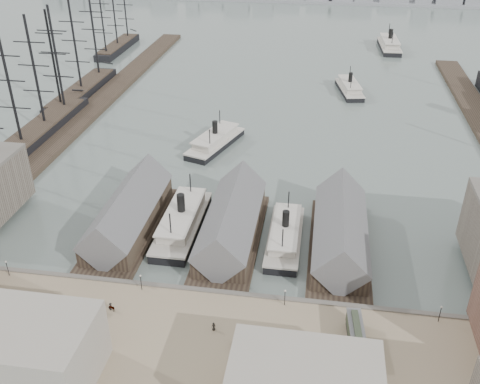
% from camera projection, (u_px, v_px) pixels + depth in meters
% --- Properties ---
extents(ground, '(900.00, 900.00, 0.00)m').
position_uv_depth(ground, '(219.00, 283.00, 117.12)').
color(ground, '#596762').
rests_on(ground, ground).
extents(quay, '(180.00, 30.00, 2.00)m').
position_uv_depth(quay, '(198.00, 347.00, 99.51)').
color(quay, '#8B795E').
rests_on(quay, ground).
extents(seawall, '(180.00, 1.20, 2.30)m').
position_uv_depth(seawall, '(214.00, 295.00, 112.10)').
color(seawall, '#59544C').
rests_on(seawall, ground).
extents(west_wharf, '(10.00, 220.00, 1.60)m').
position_uv_depth(west_wharf, '(98.00, 103.00, 211.56)').
color(west_wharf, '#2D231C').
rests_on(west_wharf, ground).
extents(ferry_shed_west, '(14.00, 42.00, 12.60)m').
position_uv_depth(ferry_shed_west, '(129.00, 215.00, 132.79)').
color(ferry_shed_west, '#2D231C').
rests_on(ferry_shed_west, ground).
extents(ferry_shed_center, '(14.00, 42.00, 12.60)m').
position_uv_depth(ferry_shed_center, '(231.00, 224.00, 129.25)').
color(ferry_shed_center, '#2D231C').
rests_on(ferry_shed_center, ground).
extents(ferry_shed_east, '(14.00, 42.00, 12.60)m').
position_uv_depth(ferry_shed_east, '(340.00, 233.00, 125.71)').
color(ferry_shed_east, '#2D231C').
rests_on(ferry_shed_east, ground).
extents(street_bldg_west, '(30.00, 16.00, 12.00)m').
position_uv_depth(street_bldg_west, '(6.00, 349.00, 89.83)').
color(street_bldg_west, gray).
rests_on(street_bldg_west, quay).
extents(lamp_post_far_w, '(0.44, 0.44, 3.92)m').
position_uv_depth(lamp_post_far_w, '(7.00, 265.00, 114.91)').
color(lamp_post_far_w, black).
rests_on(lamp_post_far_w, quay).
extents(lamp_post_near_w, '(0.44, 0.44, 3.92)m').
position_uv_depth(lamp_post_near_w, '(141.00, 279.00, 110.82)').
color(lamp_post_near_w, black).
rests_on(lamp_post_near_w, quay).
extents(lamp_post_near_e, '(0.44, 0.44, 3.92)m').
position_uv_depth(lamp_post_near_e, '(285.00, 295.00, 106.74)').
color(lamp_post_near_e, black).
rests_on(lamp_post_near_e, quay).
extents(lamp_post_far_e, '(0.44, 0.44, 3.92)m').
position_uv_depth(lamp_post_far_e, '(441.00, 311.00, 102.65)').
color(lamp_post_far_e, black).
rests_on(lamp_post_far_e, quay).
extents(ferry_docked_west, '(9.10, 30.34, 10.84)m').
position_uv_depth(ferry_docked_west, '(182.00, 221.00, 134.03)').
color(ferry_docked_west, black).
rests_on(ferry_docked_west, ground).
extents(ferry_docked_east, '(7.93, 26.43, 9.44)m').
position_uv_depth(ferry_docked_east, '(285.00, 235.00, 129.34)').
color(ferry_docked_east, black).
rests_on(ferry_docked_east, ground).
extents(ferry_open_near, '(16.25, 28.40, 9.72)m').
position_uv_depth(ferry_open_near, '(215.00, 141.00, 176.81)').
color(ferry_open_near, black).
rests_on(ferry_open_near, ground).
extents(ferry_open_mid, '(12.34, 26.17, 8.99)m').
position_uv_depth(ferry_open_mid, '(349.00, 88.00, 223.63)').
color(ferry_open_mid, black).
rests_on(ferry_open_mid, ground).
extents(ferry_open_far, '(10.84, 31.69, 11.17)m').
position_uv_depth(ferry_open_far, '(389.00, 44.00, 282.16)').
color(ferry_open_far, black).
rests_on(ferry_open_far, ground).
extents(sailing_ship_near, '(9.85, 67.86, 40.50)m').
position_uv_depth(sailing_ship_near, '(34.00, 134.00, 179.88)').
color(sailing_ship_near, black).
rests_on(sailing_ship_near, ground).
extents(sailing_ship_mid, '(9.33, 53.94, 38.38)m').
position_uv_depth(sailing_ship_mid, '(82.00, 90.00, 219.11)').
color(sailing_ship_mid, black).
rests_on(sailing_ship_mid, ground).
extents(sailing_ship_far, '(8.24, 45.77, 33.87)m').
position_uv_depth(sailing_ship_far, '(118.00, 46.00, 280.57)').
color(sailing_ship_far, black).
rests_on(sailing_ship_far, ground).
extents(tram, '(3.62, 10.61, 3.71)m').
position_uv_depth(tram, '(356.00, 334.00, 98.40)').
color(tram, black).
rests_on(tram, quay).
extents(horse_cart_center, '(4.90, 2.46, 1.47)m').
position_uv_depth(horse_cart_center, '(107.00, 309.00, 106.02)').
color(horse_cart_center, black).
rests_on(horse_cart_center, quay).
extents(horse_cart_right, '(4.71, 1.92, 1.65)m').
position_uv_depth(horse_cart_right, '(251.00, 343.00, 98.09)').
color(horse_cart_right, black).
rests_on(horse_cart_right, quay).
extents(pedestrian_2, '(0.67, 1.09, 1.64)m').
position_uv_depth(pedestrian_2, '(111.00, 306.00, 106.54)').
color(pedestrian_2, black).
rests_on(pedestrian_2, quay).
extents(pedestrian_3, '(1.07, 0.74, 1.69)m').
position_uv_depth(pedestrian_3, '(90.00, 356.00, 95.21)').
color(pedestrian_3, black).
rests_on(pedestrian_3, quay).
extents(pedestrian_4, '(1.02, 0.91, 1.75)m').
position_uv_depth(pedestrian_4, '(214.00, 326.00, 101.60)').
color(pedestrian_4, black).
rests_on(pedestrian_4, quay).
extents(pedestrian_5, '(0.68, 0.55, 1.69)m').
position_uv_depth(pedestrian_5, '(253.00, 347.00, 97.17)').
color(pedestrian_5, black).
rests_on(pedestrian_5, quay).
extents(pedestrian_6, '(1.06, 1.05, 1.72)m').
position_uv_depth(pedestrian_6, '(356.00, 323.00, 102.41)').
color(pedestrian_6, black).
rests_on(pedestrian_6, quay).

